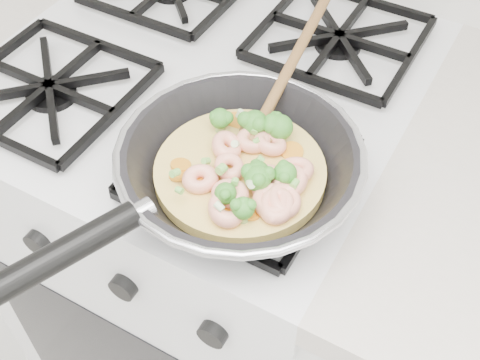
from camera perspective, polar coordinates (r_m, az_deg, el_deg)
The scene contains 2 objects.
stove at distance 1.23m, azimuth -2.66°, elevation -6.14°, with size 0.60×0.60×0.92m.
skillet at distance 0.69m, azimuth -0.15°, elevation 1.19°, with size 0.28×0.61×0.09m.
Camera 1 is at (0.40, 1.11, 1.46)m, focal length 46.07 mm.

